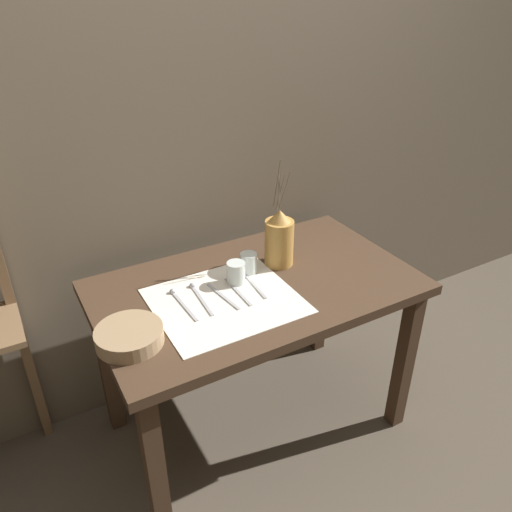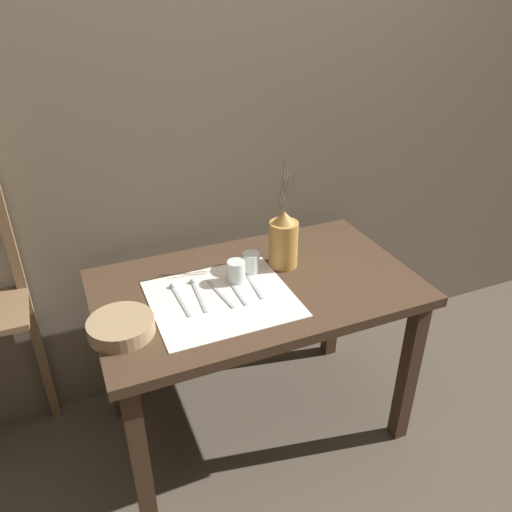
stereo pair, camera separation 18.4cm
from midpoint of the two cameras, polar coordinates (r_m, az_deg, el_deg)
The scene contains 13 objects.
ground_plane at distance 2.39m, azimuth -2.31°, elevation -18.45°, with size 12.00×12.00×0.00m, color brown.
stone_wall_back at distance 2.11m, azimuth -9.06°, elevation 13.43°, with size 7.00×0.06×2.40m.
wooden_table at distance 1.96m, azimuth -2.68°, elevation -5.77°, with size 1.22×0.72×0.75m.
linen_cloth at distance 1.81m, azimuth -6.45°, elevation -5.19°, with size 0.51×0.45×0.00m.
pitcher_with_flowers at distance 1.97m, azimuth 0.01°, elevation 1.84°, with size 0.12×0.12×0.44m.
wooden_bowl at distance 1.67m, azimuth -17.39°, elevation -8.84°, with size 0.22×0.22×0.05m.
glass_tumbler_near at distance 1.88m, azimuth -5.10°, elevation -2.00°, with size 0.07×0.07×0.09m.
glass_tumbler_far at distance 1.95m, azimuth -3.55°, elevation -0.88°, with size 0.07×0.07×0.08m.
spoon_outer at distance 1.84m, azimuth -11.81°, elevation -4.76°, with size 0.03×0.22×0.02m.
spoon_inner at distance 1.86m, azimuth -9.66°, elevation -4.12°, with size 0.03×0.22×0.02m.
fork_outer at distance 1.83m, azimuth -6.69°, elevation -4.68°, with size 0.04×0.20×0.00m.
knife_center at distance 1.85m, azimuth -4.94°, elevation -4.16°, with size 0.01×0.21×0.00m.
fork_inner at distance 1.88m, azimuth -3.04°, elevation -3.36°, with size 0.03×0.21×0.00m.
Camera 1 is at (-0.79, -1.39, 1.77)m, focal length 35.00 mm.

